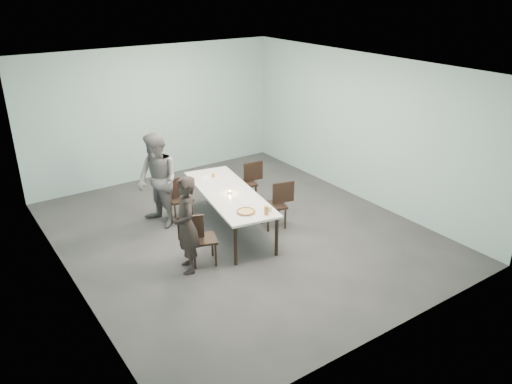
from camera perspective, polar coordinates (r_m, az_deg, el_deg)
ground at (r=9.27m, az=-1.94°, el=-4.57°), size 7.00×7.00×0.00m
room_shell at (r=8.51m, az=-2.12°, el=7.57°), size 6.02×7.02×3.01m
table at (r=9.09m, az=-3.13°, el=-0.34°), size 1.34×2.72×0.75m
chair_near_left at (r=8.13m, az=-6.64°, el=-4.99°), size 0.65×0.54×0.87m
chair_far_left at (r=9.62m, az=-9.19°, el=-0.47°), size 0.63×0.45×0.87m
chair_near_right at (r=9.29m, az=2.50°, el=-1.07°), size 0.65×0.52×0.87m
chair_far_right at (r=10.28m, az=-0.87°, el=1.43°), size 0.64×0.48×0.87m
diner_near at (r=7.83m, az=-7.97°, el=-3.78°), size 0.53×0.66×1.59m
diner_far at (r=9.35m, az=-11.18°, el=1.26°), size 0.83×0.98×1.79m
pizza at (r=8.26m, az=-1.16°, el=-2.27°), size 0.34×0.34×0.04m
side_plate at (r=8.61m, az=-1.16°, el=-1.25°), size 0.18×0.18×0.01m
beer_glass at (r=8.17m, az=1.19°, el=-2.12°), size 0.08×0.08×0.15m
water_tumbler at (r=8.29m, az=1.55°, el=-1.94°), size 0.08×0.08×0.09m
tealight at (r=9.00m, az=-3.00°, el=-0.02°), size 0.06×0.06×0.05m
amber_tumbler at (r=9.74m, az=-4.91°, el=1.88°), size 0.07×0.07×0.08m
menu at (r=9.76m, az=-5.36°, el=1.69°), size 0.33×0.27×0.01m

